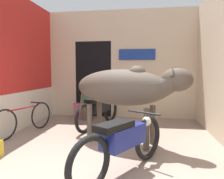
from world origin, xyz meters
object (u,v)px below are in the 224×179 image
cow (126,88)px  shopkeeper_seated (88,99)px  bicycle (25,119)px  motorcycle_near (123,141)px  plastic_stool (79,110)px  motorcycle_far (99,109)px

cow → shopkeeper_seated: size_ratio=2.02×
cow → bicycle: size_ratio=1.40×
motorcycle_near → shopkeeper_seated: 3.54m
cow → plastic_stool: 2.89m
motorcycle_far → shopkeeper_seated: 0.96m
bicycle → plastic_stool: size_ratio=3.92×
bicycle → plastic_stool: (0.68, 1.89, -0.11)m
bicycle → shopkeeper_seated: shopkeeper_seated is taller
motorcycle_far → plastic_stool: (-0.86, 1.03, -0.22)m
shopkeeper_seated → motorcycle_near: bearing=-67.3°
cow → bicycle: 2.48m
bicycle → shopkeeper_seated: 1.99m
shopkeeper_seated → plastic_stool: 0.58m
bicycle → plastic_stool: 2.01m
cow → bicycle: bearing=172.3°
motorcycle_far → shopkeeper_seated: (-0.49, 0.81, 0.16)m
shopkeeper_seated → motorcycle_far: bearing=-58.8°
plastic_stool → shopkeeper_seated: bearing=-31.0°
motorcycle_near → plastic_stool: (-1.74, 3.48, -0.23)m
plastic_stool → motorcycle_near: bearing=-63.5°
cow → plastic_stool: bearing=126.9°
plastic_stool → bicycle: bearing=-109.8°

